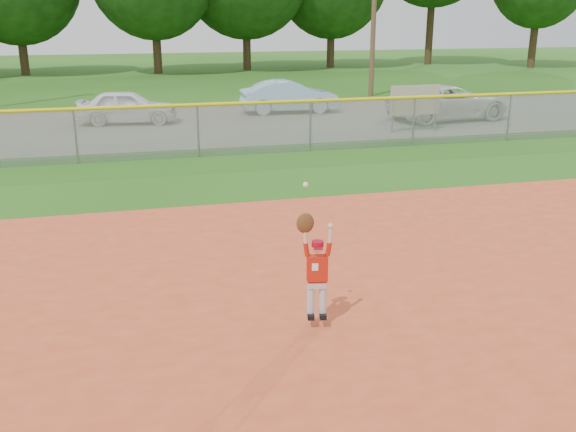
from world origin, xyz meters
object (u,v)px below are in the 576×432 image
at_px(car_white_a, 128,107).
at_px(sponsor_sign, 415,101).
at_px(car_white_b, 449,102).
at_px(ballplayer, 315,267).
at_px(car_blue, 289,97).

xyz_separation_m(car_white_a, sponsor_sign, (9.55, -4.24, 0.42)).
height_order(car_white_a, car_white_b, car_white_b).
height_order(sponsor_sign, ballplayer, ballplayer).
bearing_deg(car_white_a, ballplayer, -165.94).
xyz_separation_m(car_blue, sponsor_sign, (3.07, -5.34, 0.38)).
height_order(car_blue, sponsor_sign, sponsor_sign).
bearing_deg(ballplayer, car_blue, 76.44).
bearing_deg(car_white_b, car_blue, 52.02).
xyz_separation_m(car_blue, ballplayer, (-4.43, -18.37, 0.20)).
distance_m(car_white_a, ballplayer, 17.40).
bearing_deg(ballplayer, car_white_b, 56.76).
relative_size(car_white_a, car_white_b, 0.77).
bearing_deg(sponsor_sign, car_blue, 119.89).
height_order(car_white_a, car_blue, car_blue).
bearing_deg(ballplayer, car_white_a, 96.76).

